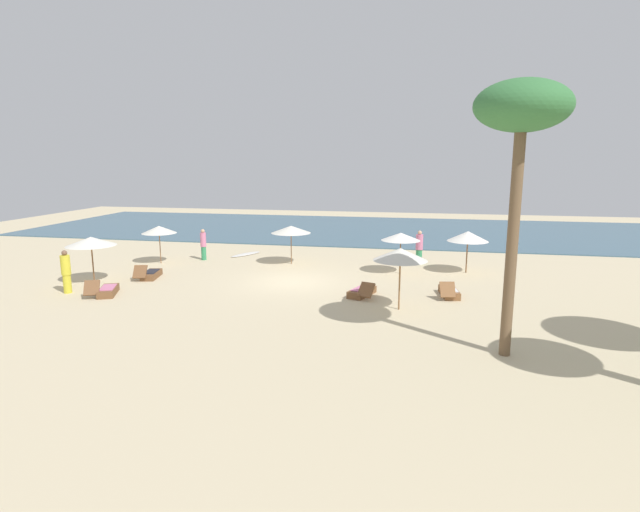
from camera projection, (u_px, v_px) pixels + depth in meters
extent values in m
plane|color=beige|center=(294.00, 282.00, 22.51)|extent=(60.00, 60.00, 0.00)
cube|color=#3D6075|center=(348.00, 229.00, 38.87)|extent=(48.00, 16.00, 0.06)
cylinder|color=brown|center=(93.00, 260.00, 22.23)|extent=(0.06, 0.06, 1.99)
cone|color=silver|center=(91.00, 241.00, 22.07)|extent=(2.12, 2.12, 0.39)
cylinder|color=brown|center=(467.00, 253.00, 24.12)|extent=(0.06, 0.06, 1.96)
cone|color=white|center=(468.00, 236.00, 23.97)|extent=(1.92, 1.92, 0.47)
cylinder|color=brown|center=(291.00, 245.00, 26.11)|extent=(0.05, 0.05, 1.95)
cone|color=silver|center=(291.00, 229.00, 25.95)|extent=(2.04, 2.04, 0.37)
cylinder|color=brown|center=(400.00, 254.00, 23.97)|extent=(0.05, 0.05, 1.91)
cone|color=white|center=(401.00, 237.00, 23.82)|extent=(1.84, 1.84, 0.36)
cylinder|color=olive|center=(400.00, 280.00, 18.21)|extent=(0.06, 0.06, 2.22)
cone|color=silver|center=(400.00, 254.00, 18.03)|extent=(1.95, 1.95, 0.45)
cylinder|color=brown|center=(160.00, 245.00, 26.29)|extent=(0.05, 0.05, 1.92)
cone|color=silver|center=(159.00, 230.00, 26.13)|extent=(1.77, 1.77, 0.38)
cube|color=brown|center=(151.00, 275.00, 23.26)|extent=(0.92, 1.60, 0.28)
cube|color=brown|center=(140.00, 272.00, 22.57)|extent=(0.66, 0.58, 0.55)
cube|color=#26262D|center=(151.00, 271.00, 23.23)|extent=(0.73, 1.14, 0.03)
cube|color=brown|center=(108.00, 291.00, 20.41)|extent=(1.13, 1.62, 0.28)
cube|color=brown|center=(92.00, 288.00, 19.79)|extent=(0.71, 0.65, 0.54)
cube|color=#D17299|center=(108.00, 287.00, 20.38)|extent=(0.88, 1.17, 0.03)
cube|color=brown|center=(362.00, 292.00, 20.25)|extent=(1.08, 1.61, 0.28)
cube|color=brown|center=(366.00, 290.00, 19.52)|extent=(0.71, 0.66, 0.52)
cube|color=#D17299|center=(362.00, 288.00, 20.22)|extent=(0.84, 1.16, 0.03)
cube|color=brown|center=(449.00, 292.00, 20.20)|extent=(0.82, 1.57, 0.28)
cube|color=brown|center=(448.00, 290.00, 19.50)|extent=(0.63, 0.53, 0.56)
cube|color=white|center=(449.00, 289.00, 20.17)|extent=(0.67, 1.12, 0.03)
cylinder|color=#338C59|center=(419.00, 257.00, 26.24)|extent=(0.41, 0.41, 0.75)
cylinder|color=#D17299|center=(419.00, 242.00, 26.09)|extent=(0.49, 0.49, 0.79)
sphere|color=tan|center=(420.00, 233.00, 26.00)|extent=(0.21, 0.21, 0.21)
cylinder|color=#338C59|center=(204.00, 253.00, 27.27)|extent=(0.37, 0.37, 0.72)
cylinder|color=#D17299|center=(203.00, 240.00, 27.13)|extent=(0.43, 0.43, 0.76)
sphere|color=tan|center=(203.00, 231.00, 27.04)|extent=(0.20, 0.20, 0.20)
cylinder|color=yellow|center=(67.00, 284.00, 20.60)|extent=(0.44, 0.44, 0.77)
cylinder|color=yellow|center=(65.00, 265.00, 20.45)|extent=(0.52, 0.52, 0.80)
sphere|color=brown|center=(64.00, 253.00, 20.36)|extent=(0.22, 0.22, 0.22)
cylinder|color=brown|center=(512.00, 244.00, 13.60)|extent=(0.30, 0.30, 6.31)
ellipsoid|color=#38753D|center=(522.00, 106.00, 12.91)|extent=(2.46, 2.46, 1.35)
ellipsoid|color=silver|center=(246.00, 254.00, 28.75)|extent=(1.48, 2.15, 0.07)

